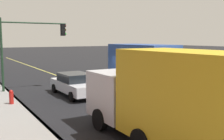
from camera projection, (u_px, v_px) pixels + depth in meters
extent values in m
plane|color=black|center=(106.00, 93.00, 18.65)|extent=(200.00, 200.00, 0.00)
cube|color=slate|center=(19.00, 102.00, 15.68)|extent=(80.00, 0.16, 0.15)
cube|color=#D8CC4C|center=(106.00, 93.00, 18.64)|extent=(80.00, 0.16, 0.01)
cube|color=silver|center=(75.00, 86.00, 17.81)|extent=(4.78, 1.85, 0.63)
cube|color=black|center=(75.00, 77.00, 17.81)|extent=(2.29, 1.70, 0.54)
cylinder|color=black|center=(54.00, 88.00, 18.74)|extent=(0.60, 0.22, 0.60)
cylinder|color=black|center=(78.00, 86.00, 19.66)|extent=(0.60, 0.22, 0.60)
cylinder|color=black|center=(72.00, 97.00, 16.05)|extent=(0.60, 0.22, 0.60)
cylinder|color=black|center=(98.00, 94.00, 16.96)|extent=(0.60, 0.22, 0.60)
cube|color=silver|center=(183.00, 80.00, 15.72)|extent=(2.19, 2.41, 1.83)
cube|color=#2D4C93|center=(142.00, 65.00, 19.06)|extent=(5.48, 2.41, 2.90)
cylinder|color=black|center=(196.00, 93.00, 16.42)|extent=(0.90, 0.28, 0.90)
cylinder|color=black|center=(168.00, 97.00, 15.25)|extent=(0.90, 0.28, 0.90)
cylinder|color=black|center=(143.00, 81.00, 20.99)|extent=(0.90, 0.28, 0.90)
cylinder|color=black|center=(118.00, 84.00, 19.82)|extent=(0.90, 0.28, 0.90)
cylinder|color=black|center=(167.00, 86.00, 18.65)|extent=(0.90, 0.28, 0.90)
cylinder|color=black|center=(140.00, 90.00, 17.48)|extent=(0.90, 0.28, 0.90)
cube|color=silver|center=(122.00, 94.00, 11.48)|extent=(2.37, 2.27, 1.92)
cube|color=gold|center=(203.00, 103.00, 7.74)|extent=(5.95, 2.27, 2.96)
cylinder|color=black|center=(100.00, 120.00, 11.04)|extent=(0.90, 0.28, 0.90)
cylinder|color=black|center=(142.00, 112.00, 12.14)|extent=(0.90, 0.28, 0.90)
cylinder|color=black|center=(189.00, 131.00, 9.73)|extent=(0.90, 0.28, 0.90)
cylinder|color=#1E3823|center=(2.00, 56.00, 18.16)|extent=(0.16, 0.16, 5.16)
cylinder|color=#1E3823|center=(35.00, 23.00, 19.07)|extent=(0.10, 4.64, 0.10)
cube|color=black|center=(63.00, 30.00, 20.18)|extent=(0.28, 0.30, 0.90)
sphere|color=#360605|center=(65.00, 26.00, 20.23)|extent=(0.18, 0.18, 0.18)
sphere|color=#392905|center=(65.00, 30.00, 20.27)|extent=(0.18, 0.18, 0.18)
sphere|color=green|center=(65.00, 34.00, 20.30)|extent=(0.18, 0.18, 0.18)
cylinder|color=red|center=(11.00, 99.00, 14.89)|extent=(0.24, 0.24, 0.80)
sphere|color=red|center=(11.00, 92.00, 14.83)|extent=(0.20, 0.20, 0.20)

